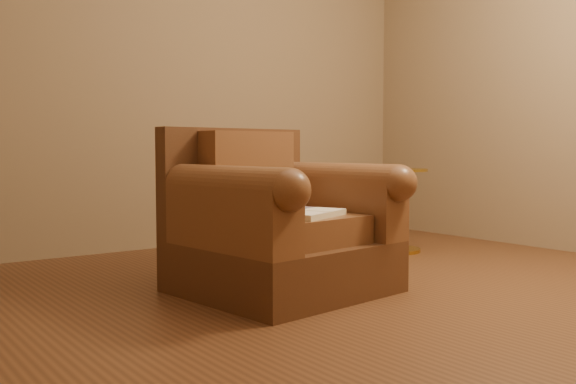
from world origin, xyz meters
TOP-DOWN VIEW (x-y plane):
  - floor at (0.00, 0.00)m, footprint 4.00×4.00m
  - armchair at (-0.35, 0.37)m, footprint 1.03×0.99m
  - teddy_bear at (-0.31, 0.45)m, footprint 0.16×0.18m
  - guidebook at (-0.33, 0.13)m, footprint 0.44×0.36m
  - side_table at (1.02, 0.86)m, footprint 0.42×0.42m

SIDE VIEW (x-z plane):
  - floor at x=0.00m, z-range 0.00..0.00m
  - side_table at x=1.02m, z-range 0.02..0.60m
  - armchair at x=-0.35m, z-range -0.09..0.74m
  - guidebook at x=-0.33m, z-range 0.40..0.43m
  - teddy_bear at x=-0.31m, z-range 0.37..0.59m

